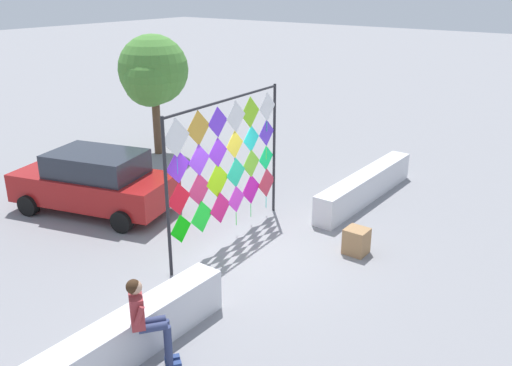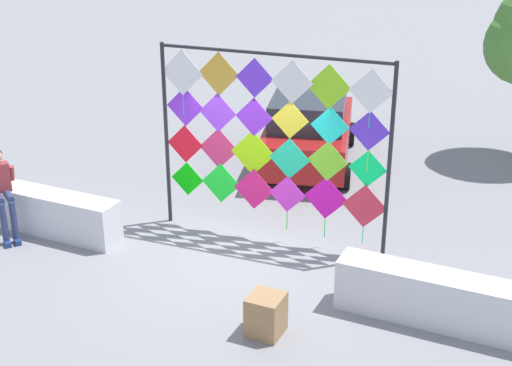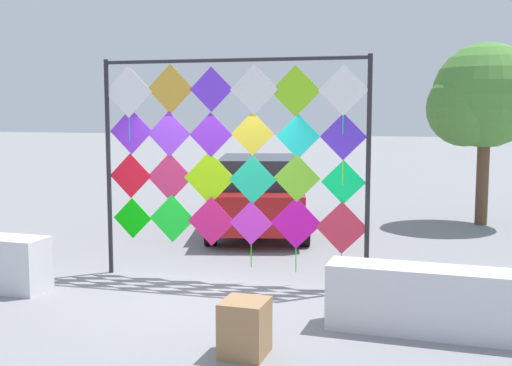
# 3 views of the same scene
# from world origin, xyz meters

# --- Properties ---
(ground) EXTENTS (120.00, 120.00, 0.00)m
(ground) POSITION_xyz_m (0.00, 0.00, 0.00)
(ground) COLOR gray
(plaza_ledge_left) EXTENTS (4.77, 0.55, 0.78)m
(plaza_ledge_left) POSITION_xyz_m (-4.44, -0.49, 0.39)
(plaza_ledge_left) COLOR silver
(plaza_ledge_left) RESTS_ON ground
(plaza_ledge_right) EXTENTS (4.77, 0.55, 0.78)m
(plaza_ledge_right) POSITION_xyz_m (4.44, -0.49, 0.39)
(plaza_ledge_right) COLOR silver
(plaza_ledge_right) RESTS_ON ground
(kite_display_rack) EXTENTS (4.11, 0.32, 3.37)m
(kite_display_rack) POSITION_xyz_m (0.25, 0.99, 1.98)
(kite_display_rack) COLOR #232328
(kite_display_rack) RESTS_ON ground
(seated_vendor) EXTENTS (0.78, 0.72, 1.63)m
(seated_vendor) POSITION_xyz_m (-4.04, -0.96, 0.97)
(seated_vendor) COLOR navy
(seated_vendor) RESTS_ON ground
(parked_car) EXTENTS (2.88, 4.52, 1.62)m
(parked_car) POSITION_xyz_m (-0.53, 4.86, 0.82)
(parked_car) COLOR maroon
(parked_car) RESTS_ON ground
(cardboard_box_large) EXTENTS (0.47, 0.50, 0.59)m
(cardboard_box_large) POSITION_xyz_m (1.41, -1.76, 0.30)
(cardboard_box_large) COLOR #9E754C
(cardboard_box_large) RESTS_ON ground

